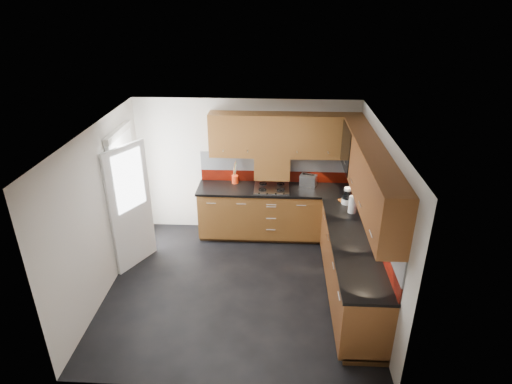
# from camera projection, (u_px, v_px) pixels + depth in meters

# --- Properties ---
(room) EXTENTS (4.00, 3.80, 2.64)m
(room) POSITION_uv_depth(u_px,v_px,m) (236.00, 196.00, 5.72)
(room) COLOR black
(base_cabinets) EXTENTS (2.70, 3.20, 0.95)m
(base_cabinets) POSITION_uv_depth(u_px,v_px,m) (309.00, 238.00, 6.77)
(base_cabinets) COLOR brown
(base_cabinets) RESTS_ON room
(countertop) EXTENTS (2.72, 3.22, 0.04)m
(countertop) POSITION_uv_depth(u_px,v_px,m) (310.00, 212.00, 6.55)
(countertop) COLOR black
(countertop) RESTS_ON base_cabinets
(backsplash) EXTENTS (2.70, 3.20, 0.54)m
(backsplash) POSITION_uv_depth(u_px,v_px,m) (324.00, 189.00, 6.62)
(backsplash) COLOR maroon
(backsplash) RESTS_ON countertop
(upper_cabinets) EXTENTS (2.50, 3.20, 0.72)m
(upper_cabinets) POSITION_uv_depth(u_px,v_px,m) (325.00, 154.00, 6.22)
(upper_cabinets) COLOR brown
(upper_cabinets) RESTS_ON room
(extractor_hood) EXTENTS (0.60, 0.33, 0.40)m
(extractor_hood) POSITION_uv_depth(u_px,v_px,m) (272.00, 167.00, 7.27)
(extractor_hood) COLOR brown
(extractor_hood) RESTS_ON room
(glass_cabinet) EXTENTS (0.32, 0.80, 0.66)m
(glass_cabinet) POSITION_uv_depth(u_px,v_px,m) (356.00, 146.00, 6.44)
(glass_cabinet) COLOR black
(glass_cabinet) RESTS_ON room
(back_door) EXTENTS (0.42, 1.19, 2.04)m
(back_door) POSITION_uv_depth(u_px,v_px,m) (128.00, 200.00, 6.68)
(back_door) COLOR white
(back_door) RESTS_ON room
(gas_hob) EXTENTS (0.59, 0.52, 0.05)m
(gas_hob) POSITION_uv_depth(u_px,v_px,m) (272.00, 188.00, 7.26)
(gas_hob) COLOR silver
(gas_hob) RESTS_ON countertop
(utensil_pot) EXTENTS (0.11, 0.11, 0.40)m
(utensil_pot) POSITION_uv_depth(u_px,v_px,m) (235.00, 178.00, 7.45)
(utensil_pot) COLOR red
(utensil_pot) RESTS_ON countertop
(toaster) EXTENTS (0.31, 0.24, 0.20)m
(toaster) POSITION_uv_depth(u_px,v_px,m) (308.00, 180.00, 7.35)
(toaster) COLOR silver
(toaster) RESTS_ON countertop
(food_processor) EXTENTS (0.16, 0.16, 0.27)m
(food_processor) POSITION_uv_depth(u_px,v_px,m) (347.00, 196.00, 6.72)
(food_processor) COLOR white
(food_processor) RESTS_ON countertop
(paper_towel) EXTENTS (0.16, 0.16, 0.26)m
(paper_towel) POSITION_uv_depth(u_px,v_px,m) (352.00, 205.00, 6.45)
(paper_towel) COLOR white
(paper_towel) RESTS_ON countertop
(orange_cloth) EXTENTS (0.17, 0.16, 0.01)m
(orange_cloth) POSITION_uv_depth(u_px,v_px,m) (343.00, 200.00, 6.85)
(orange_cloth) COLOR orange
(orange_cloth) RESTS_ON countertop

